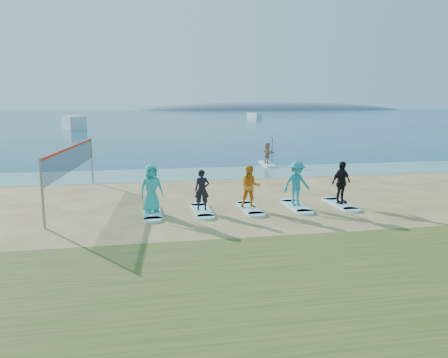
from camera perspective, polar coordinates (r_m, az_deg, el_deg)
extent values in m
plane|color=tan|center=(17.63, 5.22, -4.48)|extent=(600.00, 600.00, 0.00)
plane|color=teal|center=(27.67, -0.83, 0.79)|extent=(600.00, 600.00, 0.00)
plane|color=navy|center=(176.52, -9.51, 8.24)|extent=(600.00, 600.00, 0.00)
ellipsoid|color=slate|center=(331.80, 6.61, 8.97)|extent=(220.00, 56.00, 18.00)
cylinder|color=gray|center=(16.47, -22.65, -1.76)|extent=(0.09, 0.09, 2.50)
cylinder|color=gray|center=(25.12, -16.88, 2.31)|extent=(0.09, 0.09, 2.50)
cube|color=black|center=(20.67, -19.27, 2.48)|extent=(0.80, 8.97, 1.00)
cube|color=red|center=(20.62, -19.35, 3.91)|extent=(0.83, 8.97, 0.10)
cube|color=silver|center=(31.62, 5.66, 1.97)|extent=(0.91, 3.04, 0.12)
imported|color=tan|center=(31.53, 5.69, 3.42)|extent=(0.75, 1.45, 1.49)
cube|color=silver|center=(81.14, -18.99, 6.19)|extent=(5.06, 7.83, 2.27)
cube|color=silver|center=(138.40, 3.97, 7.96)|extent=(3.37, 6.81, 1.61)
cube|color=#A4F7FF|center=(17.67, -9.37, -4.39)|extent=(0.70, 2.20, 0.09)
imported|color=teal|center=(17.46, -9.46, -1.23)|extent=(1.07, 0.87, 1.89)
cube|color=#A4F7FF|center=(17.83, -2.87, -4.14)|extent=(0.70, 2.20, 0.09)
imported|color=black|center=(17.64, -2.89, -1.42)|extent=(0.65, 0.48, 1.64)
cube|color=#A4F7FF|center=(18.21, 3.43, -3.85)|extent=(0.70, 2.20, 0.09)
imported|color=orange|center=(18.02, 3.46, -1.01)|extent=(0.93, 0.77, 1.75)
cube|color=#A4F7FF|center=(18.80, 9.40, -3.53)|extent=(0.70, 2.20, 0.09)
imported|color=teal|center=(18.60, 9.48, -0.57)|extent=(1.33, 0.92, 1.88)
cube|color=#A4F7FF|center=(19.59, 14.94, -3.20)|extent=(0.70, 2.20, 0.09)
imported|color=black|center=(19.40, 15.07, -0.43)|extent=(1.16, 0.82, 1.83)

